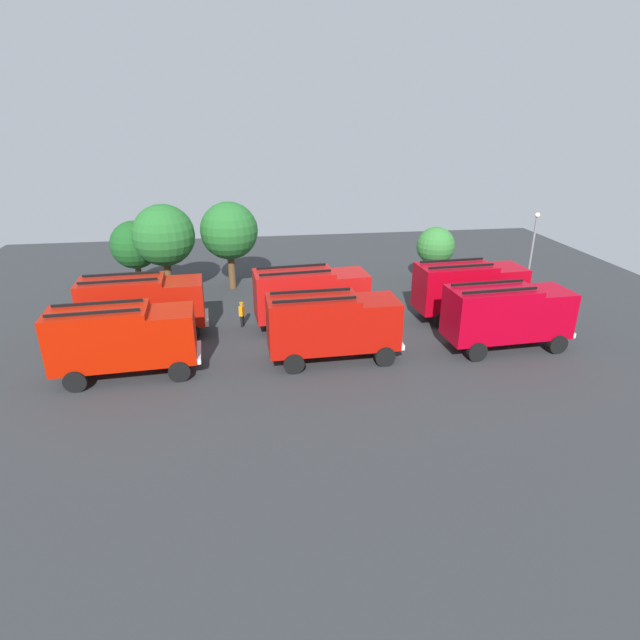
% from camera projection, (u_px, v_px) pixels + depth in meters
% --- Properties ---
extents(ground_plane, '(56.99, 56.99, 0.00)m').
position_uv_depth(ground_plane, '(320.00, 342.00, 30.30)').
color(ground_plane, '#2D3033').
extents(fire_truck_0, '(7.34, 3.13, 3.88)m').
position_uv_depth(fire_truck_0, '(123.00, 337.00, 25.66)').
color(fire_truck_0, '#B31302').
rests_on(fire_truck_0, ground).
extents(fire_truck_1, '(7.27, 2.92, 3.88)m').
position_uv_depth(fire_truck_1, '(332.00, 323.00, 27.33)').
color(fire_truck_1, '#A80E06').
rests_on(fire_truck_1, ground).
extents(fire_truck_2, '(7.32, 3.06, 3.88)m').
position_uv_depth(fire_truck_2, '(507.00, 313.00, 28.70)').
color(fire_truck_2, '#AC0216').
rests_on(fire_truck_2, ground).
extents(fire_truck_3, '(7.34, 3.12, 3.88)m').
position_uv_depth(fire_truck_3, '(142.00, 303.00, 30.22)').
color(fire_truck_3, '#A91408').
rests_on(fire_truck_3, ground).
extents(fire_truck_4, '(7.37, 3.23, 3.88)m').
position_uv_depth(fire_truck_4, '(311.00, 294.00, 31.73)').
color(fire_truck_4, '#B51210').
rests_on(fire_truck_4, ground).
extents(fire_truck_5, '(7.33, 3.10, 3.88)m').
position_uv_depth(fire_truck_5, '(469.00, 287.00, 33.01)').
color(fire_truck_5, '#AC0414').
rests_on(fire_truck_5, ground).
extents(firefighter_0, '(0.33, 0.46, 1.71)m').
position_uv_depth(firefighter_0, '(103.00, 304.00, 33.58)').
color(firefighter_0, black).
rests_on(firefighter_0, ground).
extents(firefighter_1, '(0.38, 0.48, 1.61)m').
position_uv_depth(firefighter_1, '(242.00, 313.00, 32.19)').
color(firefighter_1, black).
rests_on(firefighter_1, ground).
extents(tree_0, '(3.49, 3.49, 5.41)m').
position_uv_depth(tree_0, '(135.00, 245.00, 37.29)').
color(tree_0, brown).
rests_on(tree_0, ground).
extents(tree_1, '(4.36, 4.36, 6.76)m').
position_uv_depth(tree_1, '(164.00, 236.00, 36.10)').
color(tree_1, brown).
rests_on(tree_1, ground).
extents(tree_2, '(4.27, 4.27, 6.61)m').
position_uv_depth(tree_2, '(229.00, 231.00, 37.95)').
color(tree_2, brown).
rests_on(tree_2, ground).
extents(tree_3, '(2.93, 2.93, 4.54)m').
position_uv_depth(tree_3, '(436.00, 246.00, 39.40)').
color(tree_3, brown).
rests_on(tree_3, ground).
extents(traffic_cone_0, '(0.47, 0.47, 0.67)m').
position_uv_depth(traffic_cone_0, '(346.00, 303.00, 35.51)').
color(traffic_cone_0, '#F2600C').
rests_on(traffic_cone_0, ground).
extents(traffic_cone_1, '(0.47, 0.47, 0.67)m').
position_uv_depth(traffic_cone_1, '(387.00, 319.00, 32.70)').
color(traffic_cone_1, '#F2600C').
rests_on(traffic_cone_1, ground).
extents(lamppost, '(0.36, 0.36, 6.17)m').
position_uv_depth(lamppost, '(532.00, 248.00, 36.49)').
color(lamppost, slate).
rests_on(lamppost, ground).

